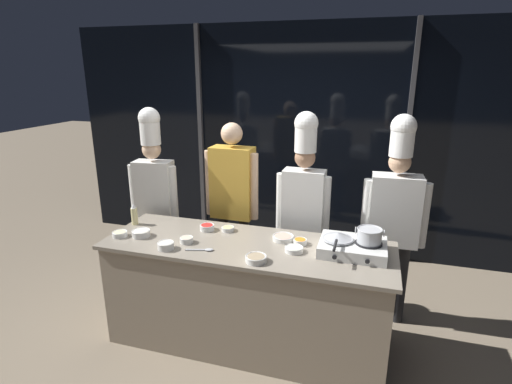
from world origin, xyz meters
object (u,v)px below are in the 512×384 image
(portable_stove, at_px, (353,247))
(chef_head, at_px, (154,187))
(prep_bowl_bean_sprouts, at_px, (294,249))
(chef_sous, at_px, (304,198))
(prep_bowl_mushrooms, at_px, (256,258))
(person_guest, at_px, (233,194))
(prep_bowl_bell_pepper, at_px, (207,227))
(prep_bowl_shrimp, at_px, (283,237))
(prep_bowl_ginger, at_px, (228,229))
(prep_bowl_carrots, at_px, (300,241))
(prep_bowl_noodles, at_px, (120,234))
(prep_bowl_chicken, at_px, (187,240))
(chef_line, at_px, (395,209))
(prep_bowl_onion, at_px, (166,245))
(frying_pan, at_px, (338,236))
(serving_spoon_slotted, at_px, (205,250))
(prep_bowl_garlic, at_px, (141,233))
(stock_pot, at_px, (369,235))
(squeeze_bottle_oil, at_px, (134,214))

(portable_stove, height_order, chef_head, chef_head)
(prep_bowl_bean_sprouts, distance_m, chef_sous, 0.67)
(prep_bowl_mushrooms, xyz_separation_m, person_guest, (-0.51, 0.93, 0.15))
(prep_bowl_bell_pepper, bearing_deg, prep_bowl_shrimp, -1.31)
(prep_bowl_ginger, xyz_separation_m, chef_head, (-0.89, 0.36, 0.19))
(prep_bowl_carrots, relative_size, prep_bowl_noodles, 0.87)
(prep_bowl_chicken, bearing_deg, portable_stove, 8.54)
(prep_bowl_mushrooms, distance_m, chef_line, 1.32)
(prep_bowl_onion, relative_size, prep_bowl_ginger, 1.17)
(prep_bowl_chicken, relative_size, prep_bowl_noodles, 0.87)
(portable_stove, distance_m, prep_bowl_noodles, 1.85)
(chef_head, bearing_deg, prep_bowl_shrimp, 156.48)
(frying_pan, xyz_separation_m, serving_spoon_slotted, (-0.95, -0.28, -0.11))
(prep_bowl_garlic, xyz_separation_m, prep_bowl_bell_pepper, (0.46, 0.28, -0.00))
(stock_pot, bearing_deg, prep_bowl_onion, -167.05)
(squeeze_bottle_oil, xyz_separation_m, prep_bowl_bell_pepper, (0.66, 0.06, -0.06))
(prep_bowl_bean_sprouts, distance_m, chef_line, 1.00)
(squeeze_bottle_oil, distance_m, prep_bowl_mushrooms, 1.28)
(prep_bowl_garlic, bearing_deg, prep_bowl_mushrooms, -8.95)
(prep_bowl_noodles, relative_size, prep_bowl_onion, 0.96)
(chef_head, bearing_deg, prep_bowl_bean_sprouts, 151.42)
(stock_pot, height_order, prep_bowl_chicken, stock_pot)
(squeeze_bottle_oil, xyz_separation_m, chef_head, (-0.06, 0.45, 0.12))
(prep_bowl_bean_sprouts, relative_size, prep_bowl_carrots, 1.32)
(prep_bowl_carrots, bearing_deg, prep_bowl_ginger, 171.72)
(prep_bowl_onion, bearing_deg, person_guest, 77.47)
(stock_pot, height_order, person_guest, person_guest)
(prep_bowl_onion, distance_m, chef_line, 1.90)
(portable_stove, bearing_deg, serving_spoon_slotted, -165.22)
(prep_bowl_mushrooms, relative_size, serving_spoon_slotted, 0.72)
(prep_bowl_carrots, distance_m, chef_sous, 0.54)
(prep_bowl_bell_pepper, relative_size, chef_head, 0.07)
(squeeze_bottle_oil, height_order, chef_line, chef_line)
(serving_spoon_slotted, relative_size, person_guest, 0.12)
(prep_bowl_bean_sprouts, height_order, chef_sous, chef_sous)
(prep_bowl_ginger, xyz_separation_m, chef_line, (1.33, 0.44, 0.16))
(prep_bowl_shrimp, bearing_deg, chef_head, 163.47)
(chef_sous, xyz_separation_m, chef_line, (0.77, 0.03, -0.03))
(portable_stove, bearing_deg, prep_bowl_chicken, -171.46)
(prep_bowl_garlic, bearing_deg, chef_head, 110.87)
(prep_bowl_bell_pepper, xyz_separation_m, chef_sous, (0.74, 0.44, 0.19))
(prep_bowl_bean_sprouts, xyz_separation_m, prep_bowl_shrimp, (-0.12, 0.19, -0.00))
(prep_bowl_chicken, distance_m, prep_bowl_mushrooms, 0.63)
(prep_bowl_bean_sprouts, xyz_separation_m, prep_bowl_mushrooms, (-0.22, -0.24, 0.00))
(prep_bowl_bean_sprouts, xyz_separation_m, prep_bowl_noodles, (-1.41, -0.13, 0.00))
(frying_pan, bearing_deg, prep_bowl_bell_pepper, 174.86)
(prep_bowl_shrimp, bearing_deg, person_guest, 139.95)
(prep_bowl_noodles, xyz_separation_m, person_guest, (0.68, 0.82, 0.15))
(prep_bowl_garlic, relative_size, person_guest, 0.09)
(stock_pot, distance_m, prep_bowl_garlic, 1.79)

